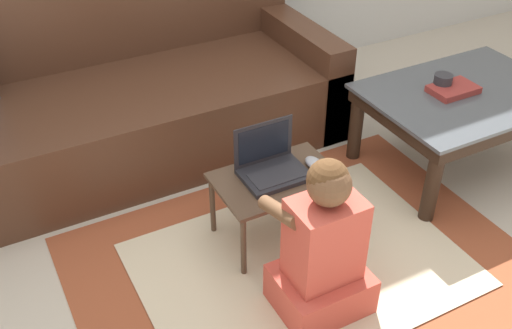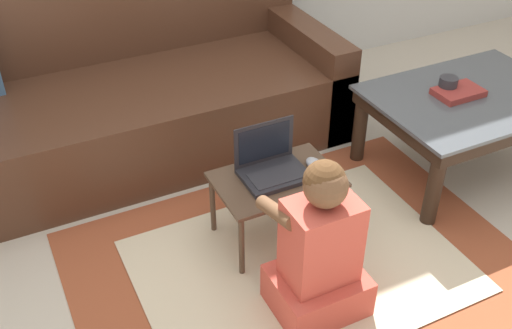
# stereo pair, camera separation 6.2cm
# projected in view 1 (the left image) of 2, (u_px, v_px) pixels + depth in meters

# --- Properties ---
(ground_plane) EXTENTS (16.00, 16.00, 0.00)m
(ground_plane) POSITION_uv_depth(u_px,v_px,m) (271.00, 277.00, 2.46)
(ground_plane) COLOR beige
(area_rug) EXTENTS (1.84, 1.34, 0.01)m
(area_rug) POSITION_uv_depth(u_px,v_px,m) (301.00, 265.00, 2.52)
(area_rug) COLOR #9E4C2D
(area_rug) RESTS_ON ground_plane
(couch) EXTENTS (2.21, 0.92, 0.91)m
(couch) POSITION_uv_depth(u_px,v_px,m) (115.00, 97.00, 3.09)
(couch) COLOR #4C2D1E
(couch) RESTS_ON ground_plane
(coffee_table) EXTENTS (0.95, 0.68, 0.42)m
(coffee_table) POSITION_uv_depth(u_px,v_px,m) (464.00, 103.00, 2.93)
(coffee_table) COLOR #4C5156
(coffee_table) RESTS_ON ground_plane
(laptop_desk) EXTENTS (0.52, 0.35, 0.32)m
(laptop_desk) POSITION_uv_depth(u_px,v_px,m) (277.00, 185.00, 2.52)
(laptop_desk) COLOR #4C3828
(laptop_desk) RESTS_ON ground_plane
(laptop) EXTENTS (0.27, 0.20, 0.21)m
(laptop) POSITION_uv_depth(u_px,v_px,m) (272.00, 167.00, 2.49)
(laptop) COLOR #232328
(laptop) RESTS_ON laptop_desk
(computer_mouse) EXTENTS (0.06, 0.11, 0.03)m
(computer_mouse) POSITION_uv_depth(u_px,v_px,m) (315.00, 164.00, 2.55)
(computer_mouse) COLOR #B2B7C1
(computer_mouse) RESTS_ON laptop_desk
(person_seated) EXTENTS (0.34, 0.38, 0.68)m
(person_seated) POSITION_uv_depth(u_px,v_px,m) (323.00, 251.00, 2.18)
(person_seated) COLOR #CC4C3D
(person_seated) RESTS_ON ground_plane
(cup_on_table) EXTENTS (0.09, 0.09, 0.08)m
(cup_on_table) POSITION_uv_depth(u_px,v_px,m) (443.00, 82.00, 2.89)
(cup_on_table) COLOR #2D2D33
(cup_on_table) RESTS_ON coffee_table
(book_on_table) EXTENTS (0.23, 0.15, 0.03)m
(book_on_table) POSITION_uv_depth(u_px,v_px,m) (453.00, 89.00, 2.88)
(book_on_table) COLOR #99332D
(book_on_table) RESTS_ON coffee_table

